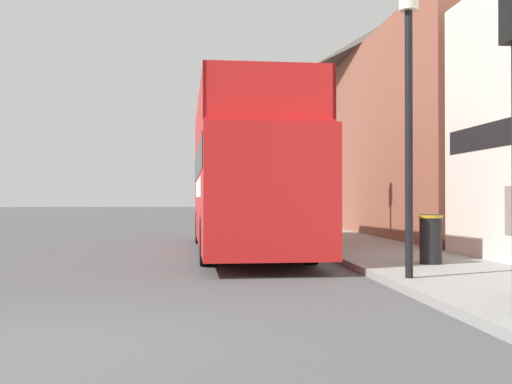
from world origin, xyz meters
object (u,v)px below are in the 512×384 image
object	(u,v)px
parked_car_ahead_of_bus	(246,217)
lamp_post_second	(315,140)
litter_bin	(431,238)
tour_bus	(245,184)
lamp_post_nearest	(409,68)

from	to	relation	value
parked_car_ahead_of_bus	lamp_post_second	distance (m)	7.65
parked_car_ahead_of_bus	litter_bin	xyz separation A→B (m)	(2.68, -13.13, -0.01)
parked_car_ahead_of_bus	litter_bin	size ratio (longest dim) A/B	4.22
tour_bus	litter_bin	world-z (taller)	tour_bus
tour_bus	litter_bin	size ratio (longest dim) A/B	10.86
lamp_post_nearest	tour_bus	bearing A→B (deg)	108.61
lamp_post_second	tour_bus	bearing A→B (deg)	-146.25
lamp_post_nearest	lamp_post_second	xyz separation A→B (m)	(0.03, 8.11, -0.42)
litter_bin	parked_car_ahead_of_bus	bearing A→B (deg)	101.53
parked_car_ahead_of_bus	lamp_post_nearest	bearing A→B (deg)	-81.00
parked_car_ahead_of_bus	tour_bus	bearing A→B (deg)	-91.51
lamp_post_nearest	litter_bin	bearing A→B (deg)	59.68
tour_bus	parked_car_ahead_of_bus	world-z (taller)	tour_bus
lamp_post_second	litter_bin	size ratio (longest dim) A/B	4.46
lamp_post_nearest	lamp_post_second	size ratio (longest dim) A/B	1.16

